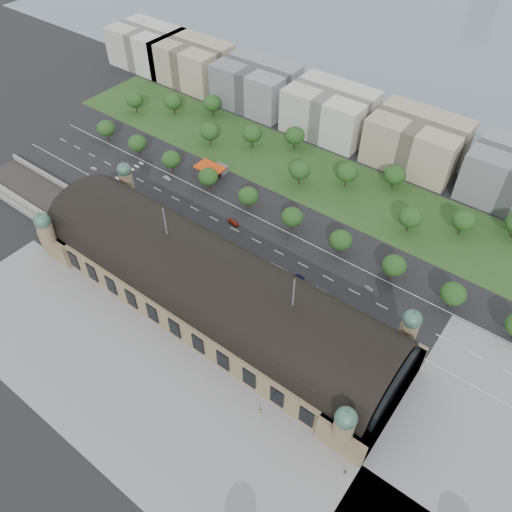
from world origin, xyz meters
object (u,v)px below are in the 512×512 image
Objects in this scene: petrol_station at (216,168)px; parked_car_5 at (160,214)px; bus_mid at (273,269)px; traffic_car_5 at (368,288)px; parked_car_6 at (213,252)px; traffic_car_2 at (128,192)px; traffic_car_4 at (300,277)px; pedestrian_0 at (260,410)px; pedestrian_2 at (345,472)px; traffic_car_3 at (234,223)px; traffic_car_1 at (167,178)px; parked_car_3 at (196,234)px; traffic_car_0 at (93,168)px; parked_car_4 at (186,237)px; parked_car_0 at (155,211)px; bus_west at (270,269)px; parked_car_1 at (128,204)px; bus_east at (310,290)px; parked_car_2 at (141,204)px.

petrol_station is 40.36m from parked_car_5.
traffic_car_5 is at bearing -70.01° from bus_mid.
traffic_car_2 is at bearing -123.44° from parked_car_6.
traffic_car_4 is 2.34× the size of pedestrian_0.
traffic_car_4 is at bearing 41.06° from pedestrian_2.
bus_mid is (31.18, -13.06, 0.90)m from traffic_car_3.
parked_car_6 is (34.87, -4.00, -0.08)m from parked_car_5.
parked_car_3 is at bearing -117.33° from traffic_car_1.
parked_car_4 is (71.70, -9.18, 0.11)m from traffic_car_0.
traffic_car_2 is at bearing -131.21° from parked_car_0.
pedestrian_2 reaches higher than traffic_car_5.
petrol_station is 3.12× the size of traffic_car_1.
parked_car_4 is 0.40× the size of bus_mid.
bus_west is 5.93× the size of pedestrian_2.
traffic_car_0 is at bearing -131.14° from parked_car_1.
bus_east is (82.99, 2.10, 1.06)m from parked_car_0.
traffic_car_4 is 0.84× the size of parked_car_5.
parked_car_6 is at bearing 60.52° from pedestrian_2.
pedestrian_0 is (71.87, -49.64, 0.11)m from parked_car_3.
traffic_car_4 is (41.51, -9.39, -0.08)m from traffic_car_3.
parked_car_2 is (39.63, -5.18, -0.06)m from traffic_car_0.
traffic_car_5 is 0.78× the size of parked_car_5.
bus_mid is at bearing 83.46° from bus_east.
parked_car_3 is 2.56× the size of pedestrian_2.
bus_west is at bearing 117.03° from traffic_car_5.
traffic_car_2 is at bearing -117.13° from parked_car_5.
parked_car_2 is 2.36× the size of pedestrian_0.
parked_car_5 is 1.17× the size of parked_car_6.
bus_mid reaches higher than parked_car_3.
bus_east is at bearing -25.43° from petrol_station.
pedestrian_0 reaches higher than traffic_car_2.
traffic_car_2 reaches higher than parked_car_0.
traffic_car_5 is 23.18m from bus_east.
traffic_car_0 is at bearing 70.32° from pedestrian_2.
parked_car_2 is 74.20m from bus_mid.
traffic_car_3 reaches higher than parked_car_2.
traffic_car_2 is 95.81m from traffic_car_4.
traffic_car_1 is 131.78m from pedestrian_0.
parked_car_6 is 0.36× the size of bus_mid.
parked_car_2 is 12.83m from parked_car_5.
traffic_car_3 is (47.29, -6.08, 0.08)m from traffic_car_1.
bus_west is at bearing -110.10° from traffic_car_3.
traffic_car_3 reaches higher than parked_car_3.
petrol_station is 100.24m from traffic_car_5.
parked_car_2 is at bearing -115.29° from parked_car_3.
parked_car_5 is 105.99m from pedestrian_0.
pedestrian_2 is (90.16, -46.22, 0.29)m from parked_car_6.
parked_car_5 is 79.30m from bus_east.
traffic_car_5 is 0.85× the size of parked_car_3.
petrol_station is 2.38× the size of parked_car_1.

